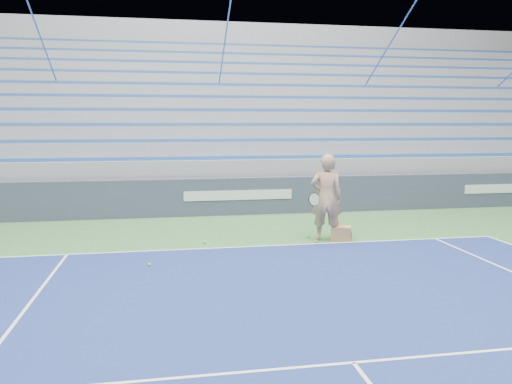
% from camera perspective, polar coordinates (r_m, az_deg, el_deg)
% --- Properties ---
extents(sponsor_barrier, '(30.00, 0.32, 1.10)m').
position_cam_1_polar(sponsor_barrier, '(14.82, -2.07, -0.47)').
color(sponsor_barrier, '#394158').
rests_on(sponsor_barrier, ground).
extents(bleachers, '(31.00, 9.15, 7.30)m').
position_cam_1_polar(bleachers, '(20.35, -4.35, 6.89)').
color(bleachers, '#94979C').
rests_on(bleachers, ground).
extents(tennis_player, '(1.02, 0.95, 2.00)m').
position_cam_1_polar(tennis_player, '(11.57, 8.03, -0.64)').
color(tennis_player, tan).
rests_on(tennis_player, ground).
extents(ball_box, '(0.55, 0.49, 0.34)m').
position_cam_1_polar(ball_box, '(11.73, 9.70, -4.69)').
color(ball_box, '#A1764E').
rests_on(ball_box, ground).
extents(tennis_ball_0, '(0.07, 0.07, 0.07)m').
position_cam_1_polar(tennis_ball_0, '(11.92, 5.99, -5.09)').
color(tennis_ball_0, '#B5D92C').
rests_on(tennis_ball_0, ground).
extents(tennis_ball_1, '(0.07, 0.07, 0.07)m').
position_cam_1_polar(tennis_ball_1, '(9.78, -12.09, -8.12)').
color(tennis_ball_1, '#B5D92C').
rests_on(tennis_ball_1, ground).
extents(tennis_ball_2, '(0.07, 0.07, 0.07)m').
position_cam_1_polar(tennis_ball_2, '(11.38, -5.89, -5.72)').
color(tennis_ball_2, '#B5D92C').
rests_on(tennis_ball_2, ground).
extents(tennis_ball_3, '(0.07, 0.07, 0.07)m').
position_cam_1_polar(tennis_ball_3, '(11.47, 6.85, -5.62)').
color(tennis_ball_3, '#B5D92C').
rests_on(tennis_ball_3, ground).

